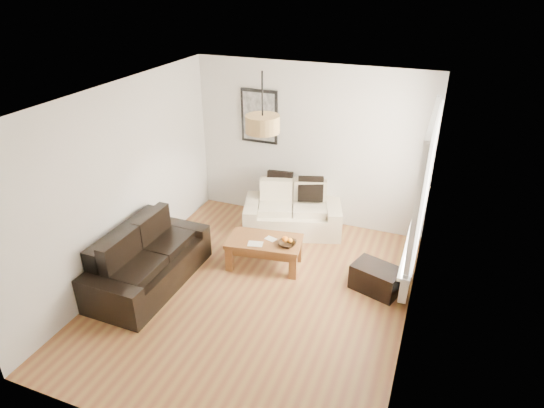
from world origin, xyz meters
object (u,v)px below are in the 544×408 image
at_px(loveseat_cream, 293,209).
at_px(ottoman, 376,278).
at_px(coffee_table, 264,252).
at_px(sofa_leather, 148,258).

height_order(loveseat_cream, ottoman, loveseat_cream).
bearing_deg(coffee_table, loveseat_cream, 87.85).
xyz_separation_m(sofa_leather, ottoman, (2.88, 0.94, -0.21)).
bearing_deg(loveseat_cream, coffee_table, -110.07).
bearing_deg(sofa_leather, ottoman, -71.27).
distance_m(loveseat_cream, ottoman, 1.92).
height_order(coffee_table, ottoman, coffee_table).
distance_m(sofa_leather, coffee_table, 1.60).
bearing_deg(loveseat_cream, ottoman, -53.36).
relative_size(loveseat_cream, sofa_leather, 0.85).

